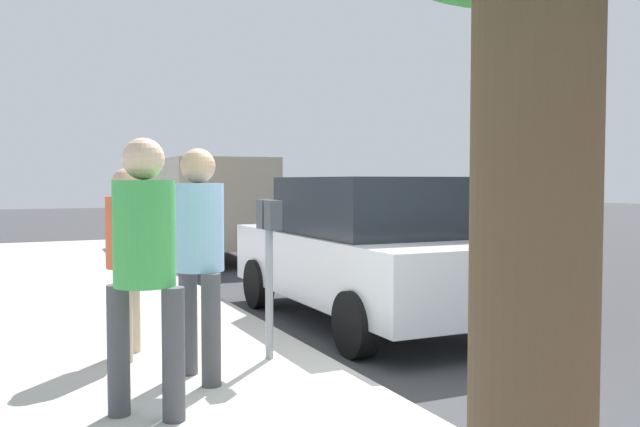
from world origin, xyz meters
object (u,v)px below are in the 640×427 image
object	(u,v)px
pedestrian_at_meter	(199,243)
parked_van_far	(202,202)
pedestrian_bystander	(144,252)
parking_meter	(269,245)
parked_sedan_near	(368,250)
parking_officer	(127,248)

from	to	relation	value
pedestrian_at_meter	parked_van_far	size ratio (longest dim) A/B	0.35
parked_van_far	pedestrian_bystander	bearing A→B (deg)	163.17
parking_meter	parked_van_far	size ratio (longest dim) A/B	0.27
parked_sedan_near	parking_meter	bearing A→B (deg)	130.44
parked_sedan_near	parked_van_far	size ratio (longest dim) A/B	0.84
pedestrian_at_meter	pedestrian_bystander	distance (m)	0.89
parking_meter	parked_sedan_near	world-z (taller)	parked_sedan_near
pedestrian_bystander	parked_van_far	size ratio (longest dim) A/B	0.35
pedestrian_bystander	parked_van_far	world-z (taller)	parked_van_far
parking_meter	pedestrian_bystander	world-z (taller)	pedestrian_bystander
parking_meter	parked_van_far	bearing A→B (deg)	-11.32
pedestrian_at_meter	parked_van_far	distance (m)	9.99
parking_meter	parked_sedan_near	size ratio (longest dim) A/B	0.32
parking_meter	parked_van_far	xyz separation A→B (m)	(9.27, -1.86, 0.09)
pedestrian_at_meter	parked_van_far	world-z (taller)	parked_van_far
parked_sedan_near	parked_van_far	distance (m)	7.70
parking_meter	pedestrian_bystander	xyz separation A→B (m)	(-1.07, 1.27, 0.10)
parking_officer	parked_van_far	world-z (taller)	parked_van_far
pedestrian_at_meter	parking_officer	xyz separation A→B (m)	(0.95, 0.40, -0.11)
parking_meter	parking_officer	world-z (taller)	parking_officer
parking_officer	parked_van_far	xyz separation A→B (m)	(8.69, -2.98, 0.12)
pedestrian_bystander	parked_van_far	distance (m)	10.81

